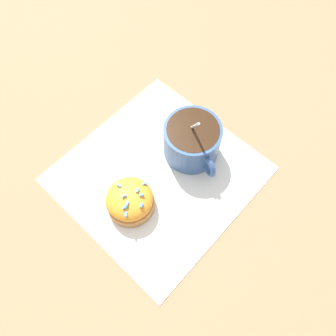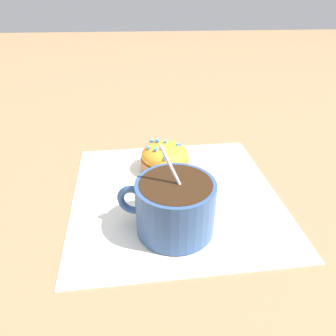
# 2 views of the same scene
# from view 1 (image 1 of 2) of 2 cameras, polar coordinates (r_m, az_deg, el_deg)

# --- Properties ---
(ground_plane) EXTENTS (3.00, 3.00, 0.00)m
(ground_plane) POSITION_cam_1_polar(r_m,az_deg,el_deg) (0.56, -1.72, -1.06)
(ground_plane) COLOR #93704C
(paper_napkin) EXTENTS (0.32, 0.31, 0.00)m
(paper_napkin) POSITION_cam_1_polar(r_m,az_deg,el_deg) (0.56, -1.72, -0.99)
(paper_napkin) COLOR white
(paper_napkin) RESTS_ON ground_plane
(coffee_cup) EXTENTS (0.10, 0.12, 0.11)m
(coffee_cup) POSITION_cam_1_polar(r_m,az_deg,el_deg) (0.55, 4.24, 4.90)
(coffee_cup) COLOR #335184
(coffee_cup) RESTS_ON paper_napkin
(frosted_pastry) EXTENTS (0.08, 0.08, 0.05)m
(frosted_pastry) POSITION_cam_1_polar(r_m,az_deg,el_deg) (0.52, -6.66, -5.60)
(frosted_pastry) COLOR #B2753D
(frosted_pastry) RESTS_ON paper_napkin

